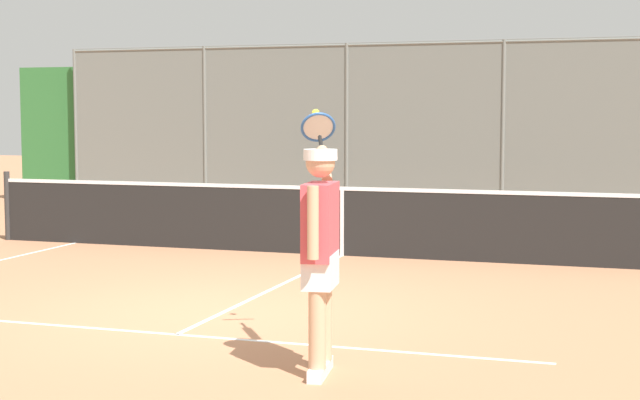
% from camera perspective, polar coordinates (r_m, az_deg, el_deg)
% --- Properties ---
extents(ground_plane, '(60.00, 60.00, 0.00)m').
position_cam_1_polar(ground_plane, '(9.82, -5.78, -6.58)').
color(ground_plane, '#B27551').
extents(court_line_markings, '(8.56, 9.37, 0.01)m').
position_cam_1_polar(court_line_markings, '(8.65, -9.37, -8.20)').
color(court_line_markings, white).
rests_on(court_line_markings, ground).
extents(fence_backdrop, '(17.95, 1.37, 3.31)m').
position_cam_1_polar(fence_backdrop, '(19.24, 6.37, 3.54)').
color(fence_backdrop, slate).
rests_on(fence_backdrop, ground).
extents(tennis_net, '(10.99, 0.09, 1.07)m').
position_cam_1_polar(tennis_net, '(13.62, 1.30, -1.18)').
color(tennis_net, '#2D2D2D').
rests_on(tennis_net, ground).
extents(tennis_player, '(0.61, 1.38, 2.01)m').
position_cam_1_polar(tennis_player, '(7.37, 0.02, -2.45)').
color(tennis_player, silver).
rests_on(tennis_player, ground).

